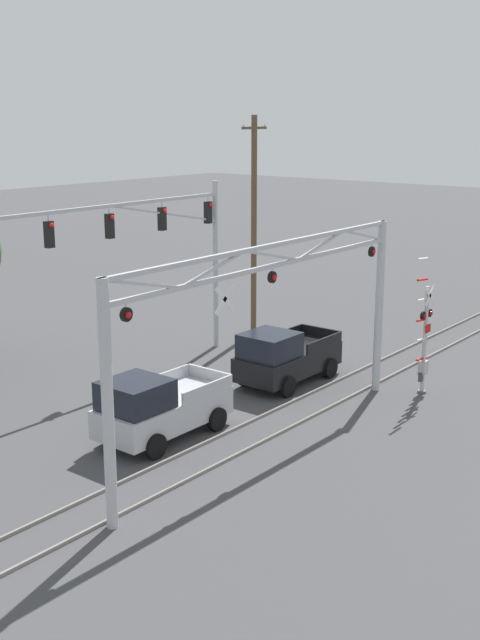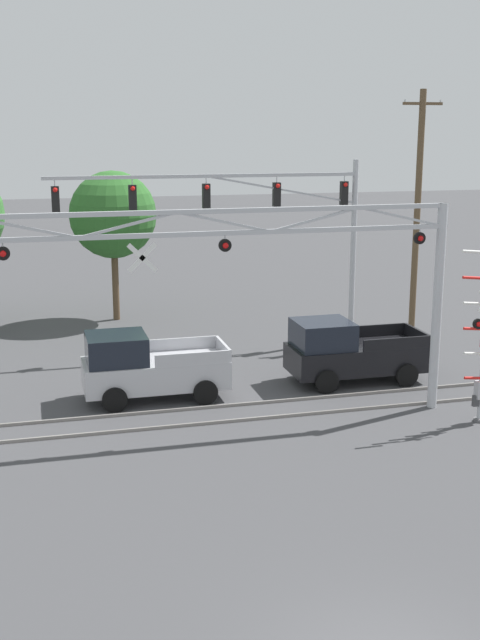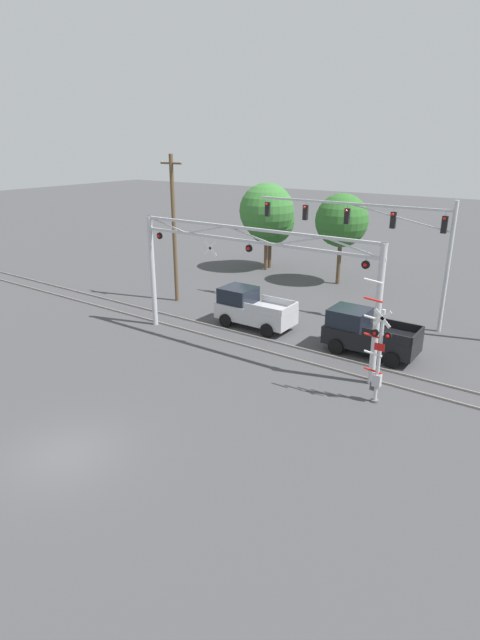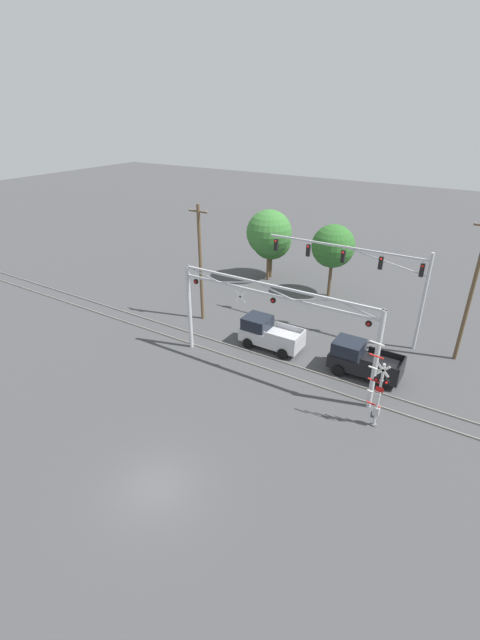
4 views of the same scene
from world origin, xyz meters
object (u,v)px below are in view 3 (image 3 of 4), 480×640
at_px(crossing_signal_mast, 378,357).
at_px(utility_pole_left, 174,228).
at_px(pickup_truck_lead, 251,309).
at_px(background_tree_far_left_verge, 267,211).
at_px(background_tree_far_right_verge, 342,221).
at_px(traffic_signal_span, 386,233).
at_px(pickup_truck_following, 366,333).
at_px(background_tree_beyond_span, 270,221).
at_px(crossing_gantry, 249,272).

height_order(crossing_signal_mast, utility_pole_left, utility_pole_left).
distance_m(pickup_truck_lead, background_tree_far_left_verge, 15.08).
bearing_deg(background_tree_far_right_verge, utility_pole_left, -125.05).
xyz_separation_m(background_tree_far_left_verge, background_tree_far_right_verge, (7.26, -0.62, -0.12)).
bearing_deg(background_tree_far_left_verge, traffic_signal_span, -28.28).
bearing_deg(pickup_truck_lead, background_tree_far_left_verge, 118.76).
relative_size(pickup_truck_following, utility_pole_left, 0.49).
xyz_separation_m(traffic_signal_span, pickup_truck_following, (1.37, -5.68, -4.47)).
bearing_deg(background_tree_far_left_verge, pickup_truck_following, -41.42).
bearing_deg(background_tree_beyond_span, background_tree_far_right_verge, -11.40).
bearing_deg(crossing_signal_mast, background_tree_far_right_verge, 119.21).
height_order(crossing_signal_mast, background_tree_beyond_span, background_tree_beyond_span).
xyz_separation_m(crossing_signal_mast, background_tree_far_left_verge, (-16.75, 17.59, 3.06)).
distance_m(utility_pole_left, background_tree_far_left_verge, 11.45).
bearing_deg(pickup_truck_lead, utility_pole_left, 169.99).
relative_size(traffic_signal_span, background_tree_far_right_verge, 1.82).
xyz_separation_m(pickup_truck_following, background_tree_far_right_verge, (-7.10, 12.04, 3.93)).
distance_m(crossing_signal_mast, utility_pole_left, 18.41).
bearing_deg(background_tree_far_right_verge, crossing_gantry, -83.70).
relative_size(background_tree_far_left_verge, background_tree_far_right_verge, 1.06).
bearing_deg(utility_pole_left, crossing_gantry, -26.04).
height_order(traffic_signal_span, background_tree_far_right_verge, traffic_signal_span).
distance_m(crossing_signal_mast, pickup_truck_lead, 10.95).
distance_m(crossing_signal_mast, background_tree_beyond_span, 25.11).
bearing_deg(background_tree_beyond_span, background_tree_far_left_verge, -80.96).
distance_m(pickup_truck_following, background_tree_beyond_span, 20.08).
relative_size(pickup_truck_lead, utility_pole_left, 0.48).
xyz_separation_m(pickup_truck_following, background_tree_far_left_verge, (-14.36, 12.67, 4.05)).
bearing_deg(background_tree_beyond_span, pickup_truck_lead, -62.35).
bearing_deg(crossing_gantry, pickup_truck_following, 31.49).
distance_m(crossing_signal_mast, pickup_truck_following, 5.56).
height_order(traffic_signal_span, utility_pole_left, utility_pole_left).
height_order(pickup_truck_lead, background_tree_far_left_verge, background_tree_far_left_verge).
distance_m(background_tree_beyond_span, background_tree_far_left_verge, 1.29).
bearing_deg(crossing_signal_mast, background_tree_beyond_span, 132.45).
distance_m(crossing_gantry, crossing_signal_mast, 8.28).
distance_m(traffic_signal_span, background_tree_far_right_verge, 8.58).
relative_size(pickup_truck_lead, pickup_truck_following, 0.99).
bearing_deg(pickup_truck_following, background_tree_far_left_verge, 138.58).
xyz_separation_m(crossing_gantry, utility_pole_left, (-9.28, 4.54, 0.78)).
bearing_deg(traffic_signal_span, crossing_signal_mast, -70.48).
distance_m(pickup_truck_following, background_tree_far_left_verge, 19.57).
height_order(crossing_gantry, pickup_truck_lead, crossing_gantry).
bearing_deg(crossing_gantry, background_tree_far_left_verge, 119.27).
xyz_separation_m(utility_pole_left, background_tree_far_right_verge, (7.59, 10.82, -0.13)).
relative_size(crossing_gantry, pickup_truck_following, 2.93).
bearing_deg(background_tree_beyond_span, utility_pole_left, -90.88).
relative_size(pickup_truck_following, background_tree_far_right_verge, 0.69).
bearing_deg(crossing_signal_mast, crossing_gantry, 168.29).
height_order(pickup_truck_lead, pickup_truck_following, same).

